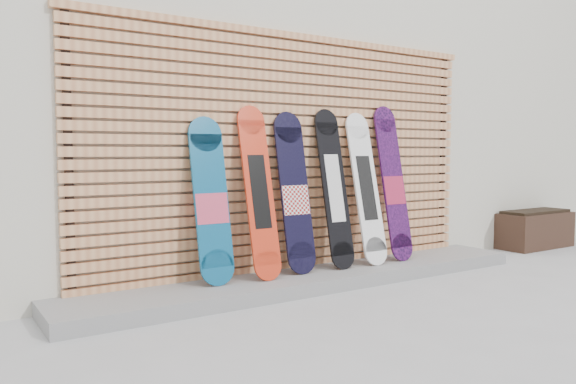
% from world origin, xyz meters
% --- Properties ---
extents(ground, '(80.00, 80.00, 0.00)m').
position_xyz_m(ground, '(0.00, 0.00, 0.00)').
color(ground, '#9B9C9E').
rests_on(ground, ground).
extents(building, '(12.00, 5.00, 3.60)m').
position_xyz_m(building, '(0.50, 3.50, 1.80)').
color(building, beige).
rests_on(building, ground).
extents(concrete_step, '(4.60, 0.70, 0.12)m').
position_xyz_m(concrete_step, '(-0.15, 0.68, 0.06)').
color(concrete_step, gray).
rests_on(concrete_step, ground).
extents(slat_wall, '(4.26, 0.08, 2.29)m').
position_xyz_m(slat_wall, '(-0.15, 0.97, 1.21)').
color(slat_wall, tan).
rests_on(slat_wall, ground).
extents(planter_box, '(1.06, 0.44, 0.48)m').
position_xyz_m(planter_box, '(3.37, 0.79, 0.23)').
color(planter_box, black).
rests_on(planter_box, ground).
extents(snowboard_0, '(0.30, 0.29, 1.38)m').
position_xyz_m(snowboard_0, '(-1.10, 0.80, 0.80)').
color(snowboard_0, '#0D517C').
rests_on(snowboard_0, concrete_step).
extents(snowboard_1, '(0.26, 0.36, 1.49)m').
position_xyz_m(snowboard_1, '(-0.67, 0.77, 0.86)').
color(snowboard_1, red).
rests_on(snowboard_1, concrete_step).
extents(snowboard_2, '(0.29, 0.31, 1.45)m').
position_xyz_m(snowboard_2, '(-0.28, 0.79, 0.83)').
color(snowboard_2, black).
rests_on(snowboard_2, concrete_step).
extents(snowboard_3, '(0.26, 0.35, 1.49)m').
position_xyz_m(snowboard_3, '(0.15, 0.77, 0.86)').
color(snowboard_3, black).
rests_on(snowboard_3, concrete_step).
extents(snowboard_4, '(0.27, 0.38, 1.47)m').
position_xyz_m(snowboard_4, '(0.53, 0.76, 0.85)').
color(snowboard_4, white).
rests_on(snowboard_4, concrete_step).
extents(snowboard_5, '(0.27, 0.35, 1.55)m').
position_xyz_m(snowboard_5, '(0.90, 0.77, 0.88)').
color(snowboard_5, black).
rests_on(snowboard_5, concrete_step).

